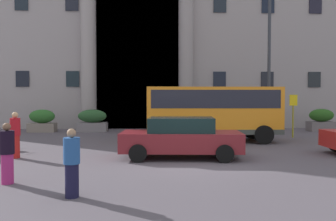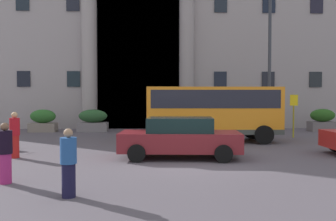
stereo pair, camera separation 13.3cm
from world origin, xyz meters
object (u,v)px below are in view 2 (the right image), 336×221
at_px(parked_hatchback_near, 180,137).
at_px(lamppost_plaza_centre, 270,50).
at_px(hedge_planter_far_east, 93,121).
at_px(hedge_planter_far_west, 205,123).
at_px(pedestrian_man_crossing, 69,163).
at_px(pedestrian_child_trailing, 15,135).
at_px(hedge_planter_entrance_right, 43,121).
at_px(bus_stop_sign, 294,111).
at_px(orange_minibus, 213,109).
at_px(hedge_planter_entrance_left, 322,120).
at_px(pedestrian_man_red_shirt, 5,153).

height_order(parked_hatchback_near, lamppost_plaza_centre, lamppost_plaza_centre).
bearing_deg(lamppost_plaza_centre, parked_hatchback_near, -128.16).
height_order(hedge_planter_far_east, parked_hatchback_near, parked_hatchback_near).
bearing_deg(hedge_planter_far_east, lamppost_plaza_centre, -15.84).
relative_size(hedge_planter_far_west, pedestrian_man_crossing, 1.34).
distance_m(parked_hatchback_near, lamppost_plaza_centre, 10.01).
bearing_deg(pedestrian_child_trailing, hedge_planter_far_west, -58.37).
xyz_separation_m(hedge_planter_entrance_right, pedestrian_man_crossing, (5.29, -15.22, 0.06)).
xyz_separation_m(bus_stop_sign, pedestrian_child_trailing, (-12.75, -6.09, -0.63)).
relative_size(pedestrian_child_trailing, pedestrian_man_crossing, 1.10).
distance_m(orange_minibus, lamppost_plaza_centre, 5.42).
bearing_deg(lamppost_plaza_centre, pedestrian_man_crossing, -124.81).
height_order(hedge_planter_far_west, lamppost_plaza_centre, lamppost_plaza_centre).
bearing_deg(pedestrian_man_crossing, pedestrian_child_trailing, -47.33).
distance_m(hedge_planter_entrance_left, parked_hatchback_near, 14.24).
distance_m(bus_stop_sign, hedge_planter_entrance_right, 15.36).
distance_m(bus_stop_sign, lamppost_plaza_centre, 3.70).
relative_size(hedge_planter_far_east, hedge_planter_far_west, 0.93).
bearing_deg(hedge_planter_far_east, hedge_planter_far_west, -5.35).
xyz_separation_m(orange_minibus, pedestrian_man_crossing, (-4.82, -9.83, -0.87)).
bearing_deg(pedestrian_child_trailing, bus_stop_sign, -80.87).
relative_size(hedge_planter_entrance_left, pedestrian_child_trailing, 1.02).
bearing_deg(lamppost_plaza_centre, hedge_planter_entrance_left, 32.34).
distance_m(hedge_planter_far_west, pedestrian_man_red_shirt, 14.91).
bearing_deg(bus_stop_sign, hedge_planter_entrance_left, 47.24).
height_order(pedestrian_man_crossing, lamppost_plaza_centre, lamppost_plaza_centre).
bearing_deg(hedge_planter_entrance_right, hedge_planter_far_east, -1.40).
distance_m(bus_stop_sign, pedestrian_man_red_shirt, 15.23).
distance_m(hedge_planter_entrance_left, pedestrian_man_crossing, 19.82).
relative_size(orange_minibus, parked_hatchback_near, 1.47).
distance_m(pedestrian_man_crossing, lamppost_plaza_centre, 15.37).
bearing_deg(hedge_planter_entrance_left, hedge_planter_entrance_right, 179.32).
height_order(pedestrian_child_trailing, lamppost_plaza_centre, lamppost_plaza_centre).
xyz_separation_m(orange_minibus, pedestrian_child_trailing, (-8.02, -4.59, -0.78)).
distance_m(hedge_planter_far_east, pedestrian_man_red_shirt, 13.82).
xyz_separation_m(hedge_planter_entrance_right, hedge_planter_far_west, (10.40, -0.75, -0.09)).
xyz_separation_m(bus_stop_sign, parked_hatchback_near, (-6.72, -6.33, -0.72)).
bearing_deg(hedge_planter_far_east, pedestrian_man_crossing, -82.18).
xyz_separation_m(hedge_planter_far_west, parked_hatchback_near, (-2.29, -9.48, 0.15)).
distance_m(hedge_planter_entrance_left, pedestrian_child_trailing, 18.88).
distance_m(orange_minibus, hedge_planter_entrance_right, 11.50).
distance_m(pedestrian_man_red_shirt, lamppost_plaza_centre, 15.55).
relative_size(bus_stop_sign, pedestrian_man_crossing, 1.55).
distance_m(hedge_planter_entrance_right, hedge_planter_far_west, 10.43).
relative_size(hedge_planter_far_west, pedestrian_man_red_shirt, 1.30).
bearing_deg(hedge_planter_entrance_right, lamppost_plaza_centre, -12.58).
distance_m(hedge_planter_entrance_left, pedestrian_man_red_shirt, 20.21).
relative_size(orange_minibus, hedge_planter_entrance_left, 3.83).
height_order(bus_stop_sign, pedestrian_man_red_shirt, bus_stop_sign).
xyz_separation_m(hedge_planter_far_east, pedestrian_child_trailing, (-1.12, -9.91, 0.15)).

